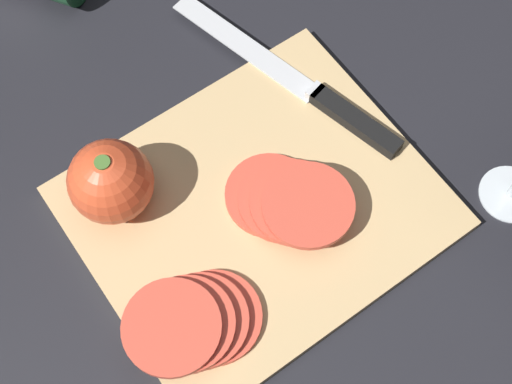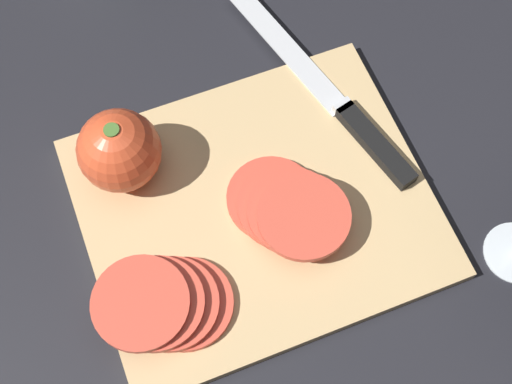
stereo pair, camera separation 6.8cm
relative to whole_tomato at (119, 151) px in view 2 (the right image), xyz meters
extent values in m
plane|color=black|center=(-0.18, 0.09, -0.06)|extent=(3.00, 3.00, 0.00)
cube|color=tan|center=(-0.11, 0.08, -0.05)|extent=(0.34, 0.29, 0.01)
sphere|color=#DB4C28|center=(0.00, 0.00, 0.00)|extent=(0.08, 0.08, 0.08)
cylinder|color=#47702D|center=(0.00, 0.00, 0.04)|extent=(0.01, 0.01, 0.01)
cube|color=silver|center=(-0.21, -0.08, -0.04)|extent=(0.07, 0.20, 0.00)
cube|color=silver|center=(-0.23, 0.02, -0.03)|extent=(0.02, 0.02, 0.01)
cube|color=black|center=(-0.25, 0.07, -0.03)|extent=(0.05, 0.11, 0.01)
cylinder|color=#DB4C38|center=(-0.13, 0.09, -0.04)|extent=(0.09, 0.09, 0.01)
cylinder|color=#DB4C38|center=(-0.13, 0.10, -0.03)|extent=(0.09, 0.09, 0.01)
cylinder|color=#DB4C38|center=(-0.14, 0.11, -0.02)|extent=(0.09, 0.09, 0.01)
cylinder|color=#DB4C38|center=(-0.14, 0.12, -0.01)|extent=(0.09, 0.09, 0.01)
cylinder|color=#DB4C38|center=(-0.01, 0.16, -0.04)|extent=(0.09, 0.09, 0.01)
cylinder|color=#DB4C38|center=(0.00, 0.15, -0.03)|extent=(0.09, 0.09, 0.01)
cylinder|color=#DB4C38|center=(0.01, 0.15, -0.02)|extent=(0.09, 0.09, 0.01)
cylinder|color=#DB4C38|center=(0.03, 0.15, -0.01)|extent=(0.09, 0.09, 0.01)
camera|label=1|loc=(0.05, 0.31, 0.61)|focal=50.00mm
camera|label=2|loc=(-0.01, 0.34, 0.61)|focal=50.00mm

